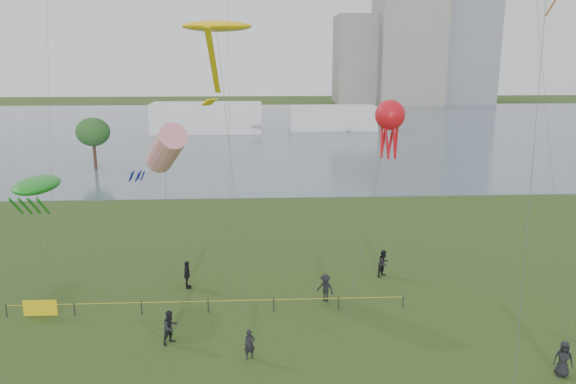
{
  "coord_description": "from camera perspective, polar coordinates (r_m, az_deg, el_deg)",
  "views": [
    {
      "loc": [
        -1.55,
        -19.67,
        15.24
      ],
      "look_at": [
        0.0,
        10.0,
        8.0
      ],
      "focal_mm": 35.0,
      "sensor_mm": 36.0,
      "label": 1
    }
  ],
  "objects": [
    {
      "name": "lake",
      "position": [
        120.65,
        -2.25,
        6.43
      ],
      "size": [
        400.0,
        120.0,
        0.08
      ],
      "primitive_type": "cube",
      "color": "slate",
      "rests_on": "ground_plane"
    },
    {
      "name": "kite_creature",
      "position": [
        39.95,
        -24.14,
        0.63
      ],
      "size": [
        2.64,
        4.87,
        7.53
      ],
      "rotation": [
        0.0,
        0.0,
        0.12
      ],
      "color": "#3F3F42"
    },
    {
      "name": "spectator_g",
      "position": [
        40.51,
        9.69,
        -7.15
      ],
      "size": [
        1.19,
        1.16,
        1.93
      ],
      "primitive_type": "imported",
      "rotation": [
        0.0,
        0.0,
        0.7
      ],
      "color": "black",
      "rests_on": "ground_plane"
    },
    {
      "name": "pavilion_right",
      "position": [
        119.38,
        4.55,
        7.52
      ],
      "size": [
        18.0,
        7.0,
        5.0
      ],
      "primitive_type": "cube",
      "color": "silver",
      "rests_on": "ground_plane"
    },
    {
      "name": "spectator_c",
      "position": [
        38.57,
        -10.21,
        -8.27
      ],
      "size": [
        0.47,
        1.12,
        1.91
      ],
      "primitive_type": "imported",
      "rotation": [
        0.0,
        0.0,
        1.58
      ],
      "color": "black",
      "rests_on": "ground_plane"
    },
    {
      "name": "kite_stingray",
      "position": [
        40.04,
        -7.26,
        16.26
      ],
      "size": [
        4.8,
        9.98,
        17.57
      ],
      "rotation": [
        0.0,
        0.0,
        0.28
      ],
      "color": "#3F3F42"
    },
    {
      "name": "spectator_f",
      "position": [
        29.94,
        -3.92,
        -15.19
      ],
      "size": [
        0.66,
        0.52,
        1.58
      ],
      "primitive_type": "imported",
      "rotation": [
        0.0,
        0.0,
        0.27
      ],
      "color": "black",
      "rests_on": "ground_plane"
    },
    {
      "name": "spectator_a",
      "position": [
        31.84,
        -11.86,
        -13.29
      ],
      "size": [
        1.16,
        1.16,
        1.9
      ],
      "primitive_type": "imported",
      "rotation": [
        0.0,
        0.0,
        0.79
      ],
      "color": "black",
      "rests_on": "ground_plane"
    },
    {
      "name": "fence",
      "position": [
        36.15,
        -18.01,
        -10.99
      ],
      "size": [
        24.07,
        0.07,
        1.05
      ],
      "color": "black",
      "rests_on": "ground_plane"
    },
    {
      "name": "spectator_d",
      "position": [
        31.42,
        26.18,
        -14.98
      ],
      "size": [
        1.02,
        0.84,
        1.8
      ],
      "primitive_type": "imported",
      "rotation": [
        0.0,
        0.0,
        -0.35
      ],
      "color": "black",
      "rests_on": "ground_plane"
    },
    {
      "name": "pavilion_left",
      "position": [
        115.8,
        -8.22,
        7.48
      ],
      "size": [
        22.0,
        8.0,
        6.0
      ],
      "primitive_type": "cube",
      "color": "silver",
      "rests_on": "ground_plane"
    },
    {
      "name": "kite_octopus",
      "position": [
        38.22,
        10.32,
        7.56
      ],
      "size": [
        4.76,
        7.79,
        12.41
      ],
      "rotation": [
        0.0,
        0.0,
        0.39
      ],
      "color": "#3F3F42"
    },
    {
      "name": "kite_delta",
      "position": [
        31.29,
        24.81,
        17.17
      ],
      "size": [
        6.32,
        12.58,
        19.46
      ],
      "rotation": [
        0.0,
        0.0,
        0.4
      ],
      "color": "#3F3F42"
    },
    {
      "name": "building_low",
      "position": [
        190.65,
        7.34,
        13.21
      ],
      "size": [
        16.0,
        18.0,
        28.0
      ],
      "primitive_type": "cube",
      "color": "slate",
      "rests_on": "ground_plane"
    },
    {
      "name": "building_mid",
      "position": [
        187.83,
        12.07,
        14.55
      ],
      "size": [
        20.0,
        20.0,
        38.0
      ],
      "primitive_type": "cube",
      "color": "gray",
      "rests_on": "ground_plane"
    },
    {
      "name": "spectator_b",
      "position": [
        36.16,
        3.82,
        -9.7
      ],
      "size": [
        1.33,
        1.24,
        1.8
      ],
      "primitive_type": "imported",
      "rotation": [
        0.0,
        0.0,
        -0.65
      ],
      "color": "black",
      "rests_on": "ground_plane"
    },
    {
      "name": "kite_windsock",
      "position": [
        38.54,
        -12.32,
        4.3
      ],
      "size": [
        4.29,
        6.14,
        11.11
      ],
      "rotation": [
        0.0,
        0.0,
        -0.21
      ],
      "color": "#3F3F42"
    }
  ]
}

